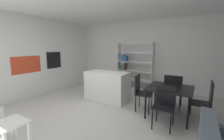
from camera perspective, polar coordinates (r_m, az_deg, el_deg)
ground_plane at (r=3.95m, az=-6.57°, el=-16.42°), size 9.12×9.12×0.00m
ceiling_slab at (r=3.72m, az=-7.40°, el=25.26°), size 6.63×6.12×0.06m
back_partition at (r=6.25m, az=10.61°, el=5.75°), size 6.63×0.06×2.71m
tall_cabinet_run_left at (r=5.88m, az=-30.18°, el=4.49°), size 0.63×5.52×2.71m
cabinet_niche_splashback at (r=5.53m, az=-30.17°, el=1.78°), size 0.01×0.94×0.55m
built_in_oven at (r=6.06m, az=-21.58°, el=3.65°), size 0.06×0.59×0.61m
kitchen_island at (r=4.70m, az=-1.92°, el=-6.27°), size 1.35×0.67×0.91m
open_bookshelf at (r=5.97m, az=7.66°, el=1.04°), size 1.45×0.31×1.85m
child_table at (r=3.16m, az=-34.71°, el=-17.59°), size 0.52×0.45×0.45m
dining_table at (r=3.82m, az=21.46°, el=-7.32°), size 1.02×0.96×0.73m
dining_chair_far at (r=4.32m, az=22.58°, el=-6.96°), size 0.46×0.45×0.95m
dining_chair_island_side at (r=4.01m, az=11.05°, el=-7.37°), size 0.45×0.48×0.97m
dining_chair_near at (r=3.39m, az=19.73°, el=-11.76°), size 0.43×0.46×0.86m
dining_chair_window_side at (r=3.81m, az=32.40°, el=-9.65°), size 0.44×0.42×0.97m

